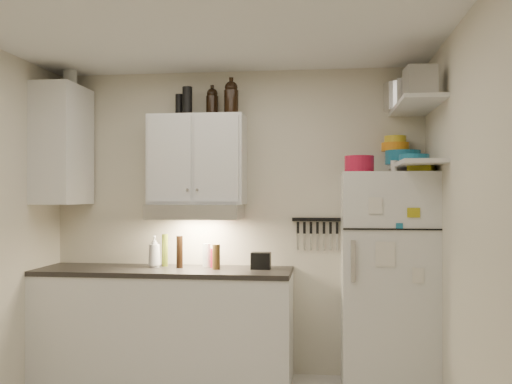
# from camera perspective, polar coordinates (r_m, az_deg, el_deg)

# --- Properties ---
(ceiling) EXTENTS (3.20, 3.00, 0.02)m
(ceiling) POSITION_cam_1_polar(r_m,az_deg,el_deg) (3.63, -5.89, 17.07)
(ceiling) COLOR silver
(ceiling) RESTS_ON ground
(back_wall) EXTENTS (3.20, 0.02, 2.60)m
(back_wall) POSITION_cam_1_polar(r_m,az_deg,el_deg) (4.95, -2.03, -2.94)
(back_wall) COLOR beige
(back_wall) RESTS_ON ground
(right_wall) EXTENTS (0.02, 3.00, 2.60)m
(right_wall) POSITION_cam_1_polar(r_m,az_deg,el_deg) (3.49, 20.92, -4.00)
(right_wall) COLOR beige
(right_wall) RESTS_ON ground
(base_cabinet) EXTENTS (2.10, 0.60, 0.88)m
(base_cabinet) POSITION_cam_1_polar(r_m,az_deg,el_deg) (4.88, -9.17, -13.17)
(base_cabinet) COLOR silver
(base_cabinet) RESTS_ON floor
(countertop) EXTENTS (2.10, 0.62, 0.04)m
(countertop) POSITION_cam_1_polar(r_m,az_deg,el_deg) (4.80, -9.17, -7.81)
(countertop) COLOR black
(countertop) RESTS_ON base_cabinet
(upper_cabinet) EXTENTS (0.80, 0.33, 0.75)m
(upper_cabinet) POSITION_cam_1_polar(r_m,az_deg,el_deg) (4.84, -5.86, 3.22)
(upper_cabinet) COLOR silver
(upper_cabinet) RESTS_ON back_wall
(side_cabinet) EXTENTS (0.33, 0.55, 1.00)m
(side_cabinet) POSITION_cam_1_polar(r_m,az_deg,el_deg) (5.10, -18.79, 4.46)
(side_cabinet) COLOR silver
(side_cabinet) RESTS_ON left_wall
(range_hood) EXTENTS (0.76, 0.46, 0.12)m
(range_hood) POSITION_cam_1_polar(r_m,az_deg,el_deg) (4.77, -6.04, -1.96)
(range_hood) COLOR silver
(range_hood) RESTS_ON back_wall
(fridge) EXTENTS (0.70, 0.68, 1.70)m
(fridge) POSITION_cam_1_polar(r_m,az_deg,el_deg) (4.61, 12.98, -8.74)
(fridge) COLOR silver
(fridge) RESTS_ON floor
(shelf_hi) EXTENTS (0.30, 0.95, 0.03)m
(shelf_hi) POSITION_cam_1_polar(r_m,az_deg,el_deg) (4.51, 15.70, 8.30)
(shelf_hi) COLOR silver
(shelf_hi) RESTS_ON right_wall
(shelf_lo) EXTENTS (0.30, 0.95, 0.03)m
(shelf_lo) POSITION_cam_1_polar(r_m,az_deg,el_deg) (4.46, 15.71, 2.70)
(shelf_lo) COLOR silver
(shelf_lo) RESTS_ON right_wall
(knife_strip) EXTENTS (0.42, 0.02, 0.03)m
(knife_strip) POSITION_cam_1_polar(r_m,az_deg,el_deg) (4.87, 6.11, -2.75)
(knife_strip) COLOR black
(knife_strip) RESTS_ON back_wall
(dutch_oven) EXTENTS (0.26, 0.26, 0.13)m
(dutch_oven) POSITION_cam_1_polar(r_m,az_deg,el_deg) (4.52, 10.28, 2.73)
(dutch_oven) COLOR #AB1331
(dutch_oven) RESTS_ON fridge
(book_stack) EXTENTS (0.25, 0.27, 0.07)m
(book_stack) POSITION_cam_1_polar(r_m,az_deg,el_deg) (4.45, 16.32, 2.41)
(book_stack) COLOR #AEA315
(book_stack) RESTS_ON fridge
(spice_jar) EXTENTS (0.06, 0.06, 0.10)m
(spice_jar) POSITION_cam_1_polar(r_m,az_deg,el_deg) (4.56, 13.67, 2.48)
(spice_jar) COLOR silver
(spice_jar) RESTS_ON fridge
(stock_pot) EXTENTS (0.40, 0.40, 0.22)m
(stock_pot) POSITION_cam_1_polar(r_m,az_deg,el_deg) (4.84, 14.46, 9.19)
(stock_pot) COLOR silver
(stock_pot) RESTS_ON shelf_hi
(tin_a) EXTENTS (0.20, 0.18, 0.18)m
(tin_a) POSITION_cam_1_polar(r_m,az_deg,el_deg) (4.50, 15.09, 9.67)
(tin_a) COLOR #AAAAAD
(tin_a) RESTS_ON shelf_hi
(tin_b) EXTENTS (0.22, 0.22, 0.20)m
(tin_b) POSITION_cam_1_polar(r_m,az_deg,el_deg) (4.18, 16.08, 10.58)
(tin_b) COLOR #AAAAAD
(tin_b) RESTS_ON shelf_hi
(bowl_teal) EXTENTS (0.28, 0.28, 0.11)m
(bowl_teal) POSITION_cam_1_polar(r_m,az_deg,el_deg) (4.77, 14.47, 3.36)
(bowl_teal) COLOR #1A6C8F
(bowl_teal) RESTS_ON shelf_lo
(bowl_orange) EXTENTS (0.23, 0.23, 0.07)m
(bowl_orange) POSITION_cam_1_polar(r_m,az_deg,el_deg) (4.81, 13.75, 4.40)
(bowl_orange) COLOR orange
(bowl_orange) RESTS_ON bowl_teal
(bowl_yellow) EXTENTS (0.18, 0.18, 0.06)m
(bowl_yellow) POSITION_cam_1_polar(r_m,az_deg,el_deg) (4.82, 13.75, 5.13)
(bowl_yellow) COLOR gold
(bowl_yellow) RESTS_ON bowl_orange
(plates) EXTENTS (0.29, 0.29, 0.06)m
(plates) POSITION_cam_1_polar(r_m,az_deg,el_deg) (4.43, 15.52, 3.27)
(plates) COLOR #1A6C8F
(plates) RESTS_ON shelf_lo
(growler_a) EXTENTS (0.12, 0.12, 0.25)m
(growler_a) POSITION_cam_1_polar(r_m,az_deg,el_deg) (4.94, -4.40, 8.97)
(growler_a) COLOR black
(growler_a) RESTS_ON upper_cabinet
(growler_b) EXTENTS (0.16, 0.16, 0.28)m
(growler_b) POSITION_cam_1_polar(r_m,az_deg,el_deg) (4.81, -2.50, 9.44)
(growler_b) COLOR black
(growler_b) RESTS_ON upper_cabinet
(thermos_a) EXTENTS (0.11, 0.11, 0.24)m
(thermos_a) POSITION_cam_1_polar(r_m,az_deg,el_deg) (4.91, -6.88, 9.00)
(thermos_a) COLOR black
(thermos_a) RESTS_ON upper_cabinet
(thermos_b) EXTENTS (0.09, 0.09, 0.19)m
(thermos_b) POSITION_cam_1_polar(r_m,az_deg,el_deg) (4.98, -7.68, 8.57)
(thermos_b) COLOR black
(thermos_b) RESTS_ON upper_cabinet
(side_jar) EXTENTS (0.16, 0.16, 0.16)m
(side_jar) POSITION_cam_1_polar(r_m,az_deg,el_deg) (5.24, -18.11, 10.74)
(side_jar) COLOR silver
(side_jar) RESTS_ON side_cabinet
(soap_bottle) EXTENTS (0.13, 0.13, 0.30)m
(soap_bottle) POSITION_cam_1_polar(r_m,az_deg,el_deg) (4.88, -10.13, -5.69)
(soap_bottle) COLOR silver
(soap_bottle) RESTS_ON countertop
(pepper_mill) EXTENTS (0.08, 0.08, 0.20)m
(pepper_mill) POSITION_cam_1_polar(r_m,az_deg,el_deg) (4.69, -4.00, -6.49)
(pepper_mill) COLOR brown
(pepper_mill) RESTS_ON countertop
(oil_bottle) EXTENTS (0.07, 0.07, 0.27)m
(oil_bottle) POSITION_cam_1_polar(r_m,az_deg,el_deg) (4.94, -9.09, -5.76)
(oil_bottle) COLOR #5E701C
(oil_bottle) RESTS_ON countertop
(vinegar_bottle) EXTENTS (0.06, 0.06, 0.27)m
(vinegar_bottle) POSITION_cam_1_polar(r_m,az_deg,el_deg) (4.81, -7.65, -5.96)
(vinegar_bottle) COLOR black
(vinegar_bottle) RESTS_ON countertop
(clear_bottle) EXTENTS (0.08, 0.08, 0.20)m
(clear_bottle) POSITION_cam_1_polar(r_m,az_deg,el_deg) (4.86, -4.98, -6.32)
(clear_bottle) COLOR silver
(clear_bottle) RESTS_ON countertop
(red_jar) EXTENTS (0.09, 0.09, 0.16)m
(red_jar) POSITION_cam_1_polar(r_m,az_deg,el_deg) (4.82, -4.12, -6.60)
(red_jar) COLOR #AB1331
(red_jar) RESTS_ON countertop
(caddy) EXTENTS (0.16, 0.12, 0.14)m
(caddy) POSITION_cam_1_polar(r_m,az_deg,el_deg) (4.71, 0.49, -6.89)
(caddy) COLOR black
(caddy) RESTS_ON countertop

